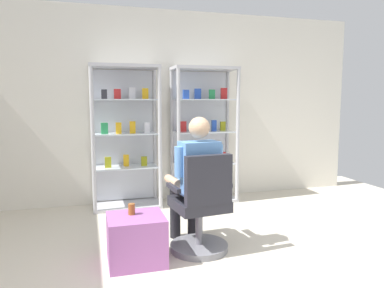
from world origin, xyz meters
The scene contains 7 objects.
back_wall centered at (0.00, 3.00, 1.35)m, with size 6.00×0.10×2.70m, color silver.
display_cabinet_left centered at (-0.55, 2.76, 0.97)m, with size 0.90×0.45×1.90m.
display_cabinet_right centered at (0.55, 2.76, 0.97)m, with size 0.90×0.45×1.90m.
office_chair centered at (-0.02, 1.01, 0.39)m, with size 0.59×0.56×0.96m.
seated_shopkeeper centered at (-0.04, 1.17, 0.71)m, with size 0.52×0.59×1.29m.
storage_crate centered at (-0.65, 0.95, 0.21)m, with size 0.50×0.45×0.43m, color #9E599E.
tea_glass centered at (-0.68, 1.01, 0.48)m, with size 0.06×0.06×0.10m, color brown.
Camera 1 is at (-1.02, -2.16, 1.44)m, focal length 33.93 mm.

